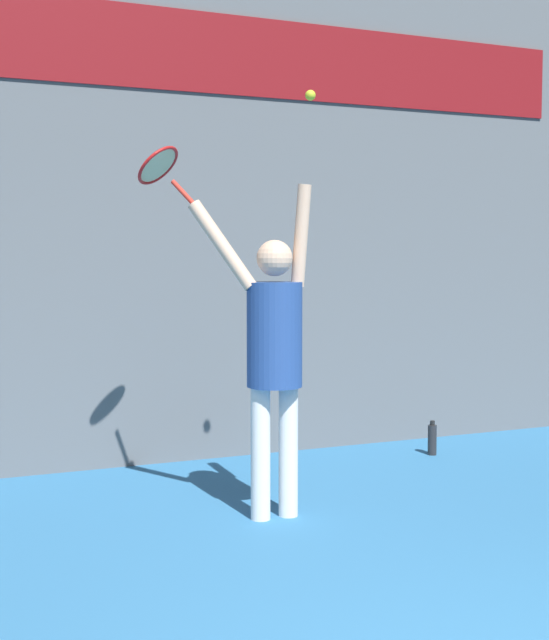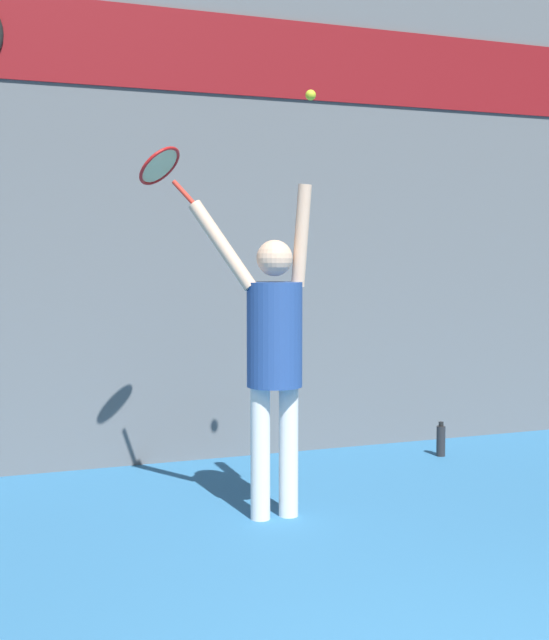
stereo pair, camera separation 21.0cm
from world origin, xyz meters
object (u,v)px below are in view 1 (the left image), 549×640
(tennis_racket, at_px, (160,168))
(water_bottle, at_px, (432,439))
(tennis_ball, at_px, (310,95))
(tennis_player, at_px, (274,345))

(tennis_racket, bearing_deg, water_bottle, 15.50)
(tennis_ball, relative_size, water_bottle, 0.23)
(tennis_player, xyz_separation_m, tennis_racket, (-0.64, 0.44, 1.17))
(tennis_player, height_order, water_bottle, tennis_player)
(tennis_player, bearing_deg, tennis_ball, -14.97)
(tennis_player, xyz_separation_m, water_bottle, (2.03, 1.18, -1.02))
(tennis_player, distance_m, tennis_racket, 1.41)
(tennis_racket, height_order, tennis_ball, tennis_ball)
(tennis_player, xyz_separation_m, tennis_ball, (0.23, -0.06, 1.63))
(tennis_racket, xyz_separation_m, water_bottle, (2.67, 0.74, -2.20))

